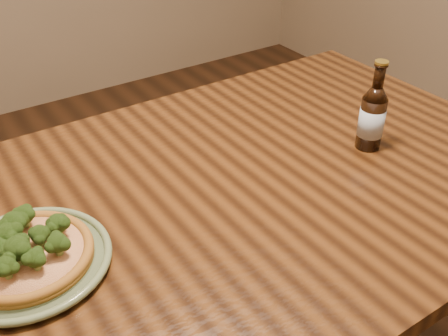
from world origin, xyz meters
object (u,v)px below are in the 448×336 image
pizza (24,251)px  beer_bottle (372,117)px  plate (28,261)px  table (196,235)px

pizza → beer_bottle: (0.77, -0.05, 0.05)m
pizza → plate: bearing=-69.4°
plate → pizza: pizza is taller
table → beer_bottle: (0.44, -0.05, 0.17)m
plate → beer_bottle: (0.77, -0.05, 0.07)m
table → pizza: bearing=179.8°
table → beer_bottle: size_ratio=7.60×
pizza → table: bearing=-0.2°
beer_bottle → pizza: bearing=-163.0°
table → plate: plate is taller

